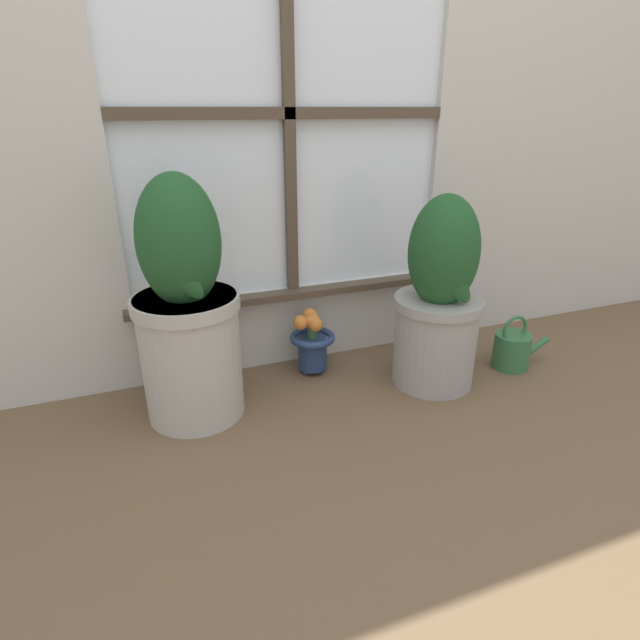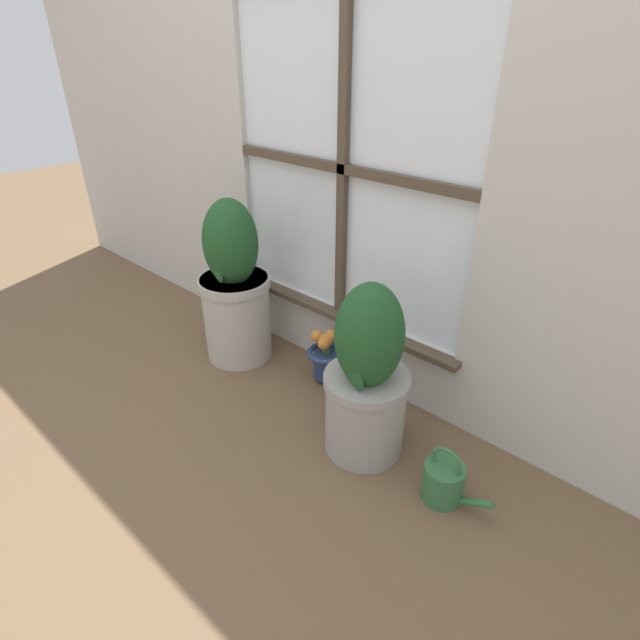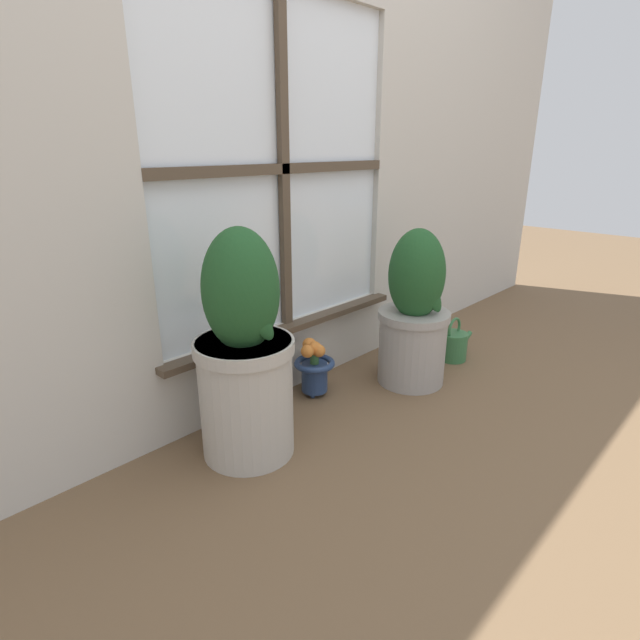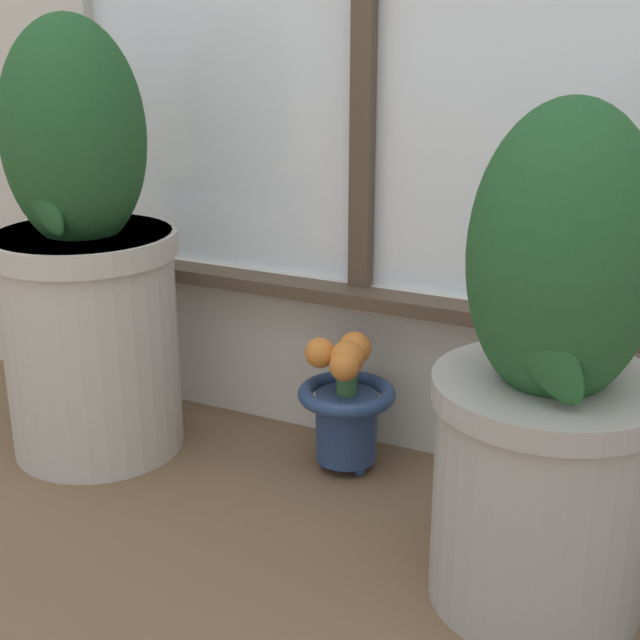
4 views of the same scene
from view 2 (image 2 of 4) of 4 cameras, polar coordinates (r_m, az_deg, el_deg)
name	(u,v)px [view 2 (image 2 of 4)]	position (r m, az deg, el deg)	size (l,w,h in m)	color
ground_plane	(256,419)	(1.97, -7.36, -11.13)	(10.00, 10.00, 0.00)	brown
wall_with_window	(348,39)	(1.86, 3.27, 29.42)	(4.40, 0.10, 2.50)	beige
potted_plant_left	(235,290)	(2.19, -9.72, 3.39)	(0.31, 0.31, 0.73)	#B7B2A8
potted_plant_right	(367,380)	(1.67, 5.36, -6.87)	(0.29, 0.29, 0.64)	#9E9993
flower_vase	(326,355)	(2.09, 0.64, -4.06)	(0.16, 0.16, 0.23)	navy
watering_can	(444,481)	(1.68, 13.99, -17.45)	(0.23, 0.13, 0.20)	#336B3D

